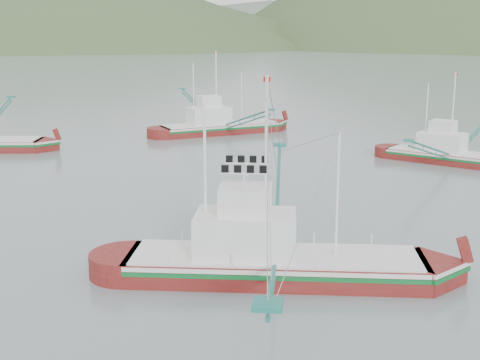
# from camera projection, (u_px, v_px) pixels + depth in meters

# --- Properties ---
(ground) EXTENTS (1200.00, 1200.00, 0.00)m
(ground) POSITION_uv_depth(u_px,v_px,m) (227.00, 262.00, 36.05)
(ground) COLOR slate
(ground) RESTS_ON ground
(main_boat) EXTENTS (15.16, 27.15, 10.99)m
(main_boat) POSITION_uv_depth(u_px,v_px,m) (270.00, 249.00, 33.39)
(main_boat) COLOR #62120E
(main_boat) RESTS_ON ground
(bg_boat_far) EXTENTS (17.65, 23.44, 10.39)m
(bg_boat_far) POSITION_uv_depth(u_px,v_px,m) (219.00, 115.00, 78.92)
(bg_boat_far) COLOR #62120E
(bg_boat_far) RESTS_ON ground
(bg_boat_right) EXTENTS (14.43, 20.70, 9.05)m
(bg_boat_right) POSITION_uv_depth(u_px,v_px,m) (454.00, 143.00, 61.60)
(bg_boat_right) COLOR #62120E
(bg_boat_right) RESTS_ON ground
(headland_left) EXTENTS (448.00, 308.00, 210.00)m
(headland_left) POSITION_uv_depth(u_px,v_px,m) (16.00, 47.00, 405.31)
(headland_left) COLOR #385129
(headland_left) RESTS_ON ground
(ridge_distant) EXTENTS (960.00, 400.00, 240.00)m
(ridge_distant) POSITION_uv_depth(u_px,v_px,m) (352.00, 41.00, 574.31)
(ridge_distant) COLOR slate
(ridge_distant) RESTS_ON ground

